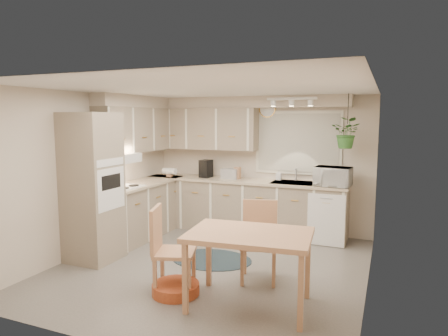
{
  "coord_description": "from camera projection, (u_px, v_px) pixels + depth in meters",
  "views": [
    {
      "loc": [
        2.17,
        -4.79,
        2.01
      ],
      "look_at": [
        -0.05,
        0.55,
        1.3
      ],
      "focal_mm": 32.0,
      "sensor_mm": 36.0,
      "label": 1
    }
  ],
  "objects": [
    {
      "name": "floor",
      "position": [
        212.0,
        267.0,
        5.46
      ],
      "size": [
        4.2,
        4.2,
        0.0
      ],
      "primitive_type": "plane",
      "color": "slate",
      "rests_on": "ground"
    },
    {
      "name": "ceiling",
      "position": [
        211.0,
        89.0,
        5.16
      ],
      "size": [
        4.2,
        4.2,
        0.0
      ],
      "primitive_type": "plane",
      "color": "white",
      "rests_on": "wall_back"
    },
    {
      "name": "wall_back",
      "position": [
        259.0,
        164.0,
        7.24
      ],
      "size": [
        4.0,
        0.04,
        2.4
      ],
      "primitive_type": "cube",
      "color": "beige",
      "rests_on": "floor"
    },
    {
      "name": "wall_front",
      "position": [
        110.0,
        215.0,
        3.39
      ],
      "size": [
        4.0,
        0.04,
        2.4
      ],
      "primitive_type": "cube",
      "color": "beige",
      "rests_on": "floor"
    },
    {
      "name": "wall_left",
      "position": [
        92.0,
        172.0,
        6.07
      ],
      "size": [
        0.04,
        4.2,
        2.4
      ],
      "primitive_type": "cube",
      "color": "beige",
      "rests_on": "floor"
    },
    {
      "name": "wall_right",
      "position": [
        371.0,
        190.0,
        4.55
      ],
      "size": [
        0.04,
        4.2,
        2.4
      ],
      "primitive_type": "cube",
      "color": "beige",
      "rests_on": "floor"
    },
    {
      "name": "base_cab_left",
      "position": [
        143.0,
        210.0,
        6.85
      ],
      "size": [
        0.6,
        1.85,
        0.9
      ],
      "primitive_type": "cube",
      "color": "gray",
      "rests_on": "floor"
    },
    {
      "name": "base_cab_back",
      "position": [
        243.0,
        207.0,
        7.13
      ],
      "size": [
        3.6,
        0.6,
        0.9
      ],
      "primitive_type": "cube",
      "color": "gray",
      "rests_on": "floor"
    },
    {
      "name": "counter_left",
      "position": [
        142.0,
        183.0,
        6.79
      ],
      "size": [
        0.64,
        1.89,
        0.04
      ],
      "primitive_type": "cube",
      "color": "beige",
      "rests_on": "base_cab_left"
    },
    {
      "name": "counter_back",
      "position": [
        243.0,
        181.0,
        7.06
      ],
      "size": [
        3.64,
        0.64,
        0.04
      ],
      "primitive_type": "cube",
      "color": "beige",
      "rests_on": "base_cab_back"
    },
    {
      "name": "oven_stack",
      "position": [
        92.0,
        187.0,
        5.62
      ],
      "size": [
        0.65,
        0.65,
        2.1
      ],
      "primitive_type": "cube",
      "color": "gray",
      "rests_on": "floor"
    },
    {
      "name": "wall_oven_face",
      "position": [
        111.0,
        189.0,
        5.5
      ],
      "size": [
        0.02,
        0.56,
        0.58
      ],
      "primitive_type": "cube",
      "color": "white",
      "rests_on": "oven_stack"
    },
    {
      "name": "upper_cab_left",
      "position": [
        139.0,
        130.0,
        6.85
      ],
      "size": [
        0.35,
        2.0,
        0.75
      ],
      "primitive_type": "cube",
      "color": "gray",
      "rests_on": "wall_left"
    },
    {
      "name": "upper_cab_back",
      "position": [
        205.0,
        129.0,
        7.38
      ],
      "size": [
        2.0,
        0.35,
        0.75
      ],
      "primitive_type": "cube",
      "color": "gray",
      "rests_on": "wall_back"
    },
    {
      "name": "soffit_left",
      "position": [
        137.0,
        102.0,
        6.8
      ],
      "size": [
        0.3,
        2.0,
        0.2
      ],
      "primitive_type": "cube",
      "color": "beige",
      "rests_on": "wall_left"
    },
    {
      "name": "soffit_back",
      "position": [
        246.0,
        102.0,
        7.04
      ],
      "size": [
        3.6,
        0.3,
        0.2
      ],
      "primitive_type": "cube",
      "color": "beige",
      "rests_on": "wall_back"
    },
    {
      "name": "cooktop",
      "position": [
        122.0,
        187.0,
        6.26
      ],
      "size": [
        0.52,
        0.58,
        0.02
      ],
      "primitive_type": "cube",
      "color": "white",
      "rests_on": "counter_left"
    },
    {
      "name": "range_hood",
      "position": [
        120.0,
        158.0,
        6.21
      ],
      "size": [
        0.4,
        0.6,
        0.14
      ],
      "primitive_type": "cube",
      "color": "white",
      "rests_on": "upper_cab_left"
    },
    {
      "name": "window_blinds",
      "position": [
        298.0,
        143.0,
        6.89
      ],
      "size": [
        1.4,
        0.02,
        1.0
      ],
      "primitive_type": "cube",
      "color": "beige",
      "rests_on": "wall_back"
    },
    {
      "name": "window_frame",
      "position": [
        298.0,
        143.0,
        6.9
      ],
      "size": [
        1.5,
        0.02,
        1.1
      ],
      "primitive_type": "cube",
      "color": "silver",
      "rests_on": "wall_back"
    },
    {
      "name": "sink",
      "position": [
        293.0,
        185.0,
        6.73
      ],
      "size": [
        0.7,
        0.48,
        0.1
      ],
      "primitive_type": "cube",
      "color": "#B3B5BB",
      "rests_on": "counter_back"
    },
    {
      "name": "dishwasher_front",
      "position": [
        326.0,
        220.0,
        6.28
      ],
      "size": [
        0.58,
        0.02,
        0.83
      ],
      "primitive_type": "cube",
      "color": "white",
      "rests_on": "base_cab_back"
    },
    {
      "name": "track_light_bar",
      "position": [
        292.0,
        99.0,
        6.33
      ],
      "size": [
        0.8,
        0.04,
        0.04
      ],
      "primitive_type": "cube",
      "color": "white",
      "rests_on": "ceiling"
    },
    {
      "name": "wall_clock",
      "position": [
        267.0,
        109.0,
        7.03
      ],
      "size": [
        0.3,
        0.03,
        0.3
      ],
      "primitive_type": "cylinder",
      "rotation": [
        1.57,
        0.0,
        0.0
      ],
      "color": "gold",
      "rests_on": "wall_back"
    },
    {
      "name": "dining_table",
      "position": [
        249.0,
        269.0,
        4.28
      ],
      "size": [
        1.37,
        0.99,
        0.81
      ],
      "primitive_type": "cube",
      "rotation": [
        0.0,
        0.0,
        0.1
      ],
      "color": "#AB7D55",
      "rests_on": "floor"
    },
    {
      "name": "chair_left",
      "position": [
        175.0,
        250.0,
        4.62
      ],
      "size": [
        0.6,
        0.6,
        1.01
      ],
      "primitive_type": "cube",
      "rotation": [
        0.0,
        0.0,
        -1.24
      ],
      "color": "#AB7D55",
      "rests_on": "floor"
    },
    {
      "name": "chair_back",
      "position": [
        259.0,
        242.0,
        4.94
      ],
      "size": [
        0.56,
        0.56,
        0.99
      ],
      "primitive_type": "cube",
      "rotation": [
        0.0,
        0.0,
        3.4
      ],
      "color": "#AB7D55",
      "rests_on": "floor"
    },
    {
      "name": "braided_rug",
      "position": [
        212.0,
        259.0,
        5.73
      ],
      "size": [
        1.24,
        0.97,
        0.01
      ],
      "primitive_type": "ellipsoid",
      "rotation": [
        0.0,
        0.0,
        0.08
      ],
      "color": "black",
      "rests_on": "floor"
    },
    {
      "name": "pet_bed",
      "position": [
        176.0,
        289.0,
        4.6
      ],
      "size": [
        0.62,
        0.62,
        0.13
      ],
      "primitive_type": "cylinder",
      "rotation": [
        0.0,
        0.0,
        0.15
      ],
      "color": "#AD4F22",
      "rests_on": "floor"
    },
    {
      "name": "microwave",
      "position": [
        333.0,
        174.0,
        6.36
      ],
      "size": [
        0.59,
        0.36,
        0.38
      ],
      "primitive_type": "imported",
      "rotation": [
        0.0,
        0.0,
        -0.1
      ],
      "color": "white",
      "rests_on": "counter_back"
    },
    {
      "name": "soap_bottle",
      "position": [
        279.0,
        178.0,
        6.97
      ],
      "size": [
        0.09,
        0.19,
        0.09
      ],
      "primitive_type": "imported",
      "rotation": [
        0.0,
        0.0,
        -0.03
      ],
      "color": "white",
      "rests_on": "counter_back"
    },
    {
      "name": "hanging_plant",
      "position": [
        347.0,
        136.0,
        6.21
      ],
      "size": [
        0.56,
        0.59,
        0.38
      ],
      "primitive_type": "imported",
      "rotation": [
        0.0,
        0.0,
        -0.29
      ],
      "color": "#32692A",
      "rests_on": "ceiling"
    },
    {
      "name": "coffee_maker",
      "position": [
        206.0,
        169.0,
        7.33
      ],
      "size": [
        0.21,
        0.24,
        0.32
      ],
      "primitive_type": "cube",
      "rotation": [
        0.0,
        0.0,
        -0.13
      ],
      "color": "black",
      "rests_on": "counter_back"
    },
    {
      "name": "toaster",
      "position": [
        230.0,
        174.0,
        7.18
      ],
      "size": [
        0.3,
        0.17,
        0.18
      ],
      "primitive_type": "cube",
      "rotation": [
        0.0,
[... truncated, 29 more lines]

